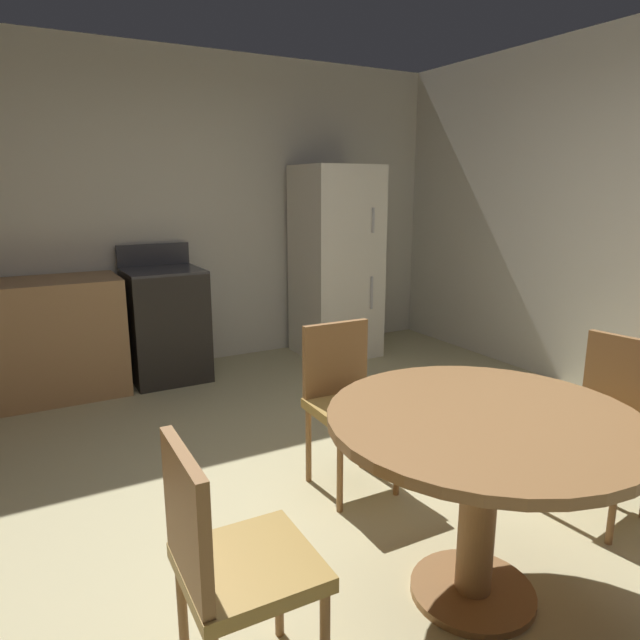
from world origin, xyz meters
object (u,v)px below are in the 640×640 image
object	(u,v)px
oven_range	(166,324)
chair_west	(227,558)
chair_north	(346,395)
chair_east	(609,415)
dining_table	(482,455)
refrigerator	(336,262)

from	to	relation	value
oven_range	chair_west	xyz separation A→B (m)	(-0.62, -3.18, 0.03)
oven_range	chair_north	size ratio (longest dim) A/B	1.26
chair_north	chair_west	distance (m)	1.40
chair_east	chair_west	bearing A→B (deg)	-4.81
dining_table	oven_range	bearing A→B (deg)	96.63
refrigerator	chair_east	distance (m)	3.03
oven_range	chair_east	bearing A→B (deg)	-66.09
chair_north	chair_east	size ratio (longest dim) A/B	1.00
oven_range	chair_east	xyz separation A→B (m)	(1.35, -3.05, 0.03)
dining_table	chair_east	distance (m)	1.00
dining_table	chair_east	xyz separation A→B (m)	(0.98, 0.15, -0.10)
chair_east	chair_north	bearing A→B (deg)	-49.87
dining_table	chair_west	xyz separation A→B (m)	(-0.99, 0.02, -0.10)
chair_west	chair_east	distance (m)	1.98
dining_table	chair_north	bearing A→B (deg)	88.89
oven_range	refrigerator	world-z (taller)	refrigerator
refrigerator	dining_table	xyz separation A→B (m)	(-1.23, -3.15, -0.28)
dining_table	chair_east	bearing A→B (deg)	8.63
oven_range	chair_east	distance (m)	3.34
chair_north	dining_table	bearing A→B (deg)	-0.00
oven_range	chair_north	world-z (taller)	oven_range
chair_west	chair_north	bearing A→B (deg)	44.94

